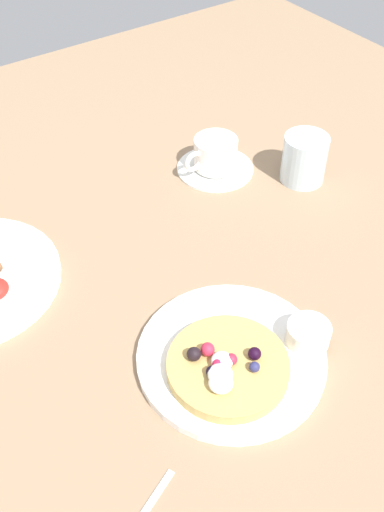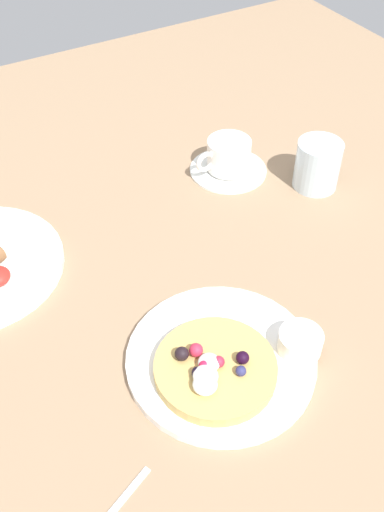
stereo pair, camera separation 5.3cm
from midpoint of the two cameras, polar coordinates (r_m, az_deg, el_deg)
ground_plane at (r=87.09cm, az=-1.02°, el=-3.44°), size 169.12×155.05×3.00cm
pancake_plate at (r=76.98cm, az=4.67°, el=-9.94°), size 24.11×24.11×1.24cm
pancake_with_berries at (r=74.09cm, az=4.21°, el=-10.74°), size 15.17×15.17×3.44cm
syrup_ramekin at (r=77.61cm, az=12.24°, el=-8.05°), size 5.65×5.65×2.80cm
coffee_saucer at (r=106.76cm, az=4.90°, el=8.22°), size 13.53×13.53×0.83cm
coffee_cup at (r=104.84cm, az=4.93°, el=9.61°), size 10.49×7.58×5.35cm
water_glass at (r=103.70cm, az=13.34°, el=8.42°), size 7.57×7.57×8.32cm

